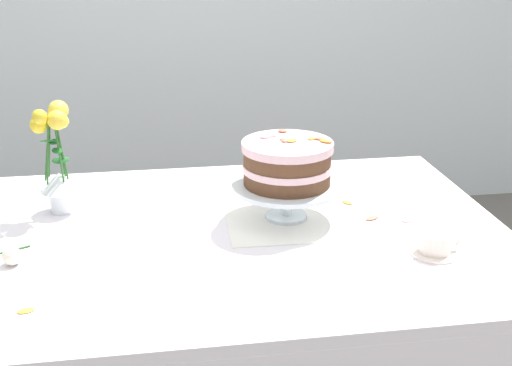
{
  "coord_description": "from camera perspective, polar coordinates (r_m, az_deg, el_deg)",
  "views": [
    {
      "loc": [
        -0.18,
        -1.53,
        1.45
      ],
      "look_at": [
        0.06,
        0.02,
        0.86
      ],
      "focal_mm": 46.42,
      "sensor_mm": 36.0,
      "label": 1
    }
  ],
  "objects": [
    {
      "name": "dining_table",
      "position": [
        1.72,
        -1.73,
        -7.15
      ],
      "size": [
        1.4,
        1.0,
        0.74
      ],
      "color": "white",
      "rests_on": "ground"
    },
    {
      "name": "flower_vase",
      "position": [
        1.83,
        -16.8,
        1.92
      ],
      "size": [
        0.11,
        0.11,
        0.3
      ],
      "color": "silver",
      "rests_on": "dining_table"
    },
    {
      "name": "loose_petal_1",
      "position": [
        1.79,
        9.99,
        -2.99
      ],
      "size": [
        0.05,
        0.04,
        0.01
      ],
      "primitive_type": "ellipsoid",
      "rotation": [
        0.0,
        0.0,
        0.48
      ],
      "color": "#E56B51",
      "rests_on": "dining_table"
    },
    {
      "name": "fallen_rose",
      "position": [
        1.62,
        -20.32,
        -5.91
      ],
      "size": [
        0.11,
        0.11,
        0.04
      ],
      "color": "#2D6028",
      "rests_on": "dining_table"
    },
    {
      "name": "cake_stand",
      "position": [
        1.73,
        2.66,
        -0.56
      ],
      "size": [
        0.29,
        0.29,
        0.1
      ],
      "color": "silver",
      "rests_on": "linen_napkin"
    },
    {
      "name": "linen_napkin",
      "position": [
        1.76,
        2.61,
        -3.03
      ],
      "size": [
        0.33,
        0.33,
        0.0
      ],
      "primitive_type": "cube",
      "rotation": [
        0.0,
        0.0,
        -0.02
      ],
      "color": "white",
      "rests_on": "dining_table"
    },
    {
      "name": "teacup",
      "position": [
        1.62,
        15.17,
        -5.17
      ],
      "size": [
        0.12,
        0.11,
        0.05
      ],
      "color": "silver",
      "rests_on": "dining_table"
    },
    {
      "name": "loose_petal_2",
      "position": [
        1.79,
        12.87,
        -3.17
      ],
      "size": [
        0.04,
        0.04,
        0.0
      ],
      "primitive_type": "ellipsoid",
      "rotation": [
        0.0,
        0.0,
        2.19
      ],
      "color": "pink",
      "rests_on": "dining_table"
    },
    {
      "name": "loose_petal_3",
      "position": [
        1.88,
        7.87,
        -1.67
      ],
      "size": [
        0.04,
        0.04,
        0.0
      ],
      "primitive_type": "ellipsoid",
      "rotation": [
        0.0,
        0.0,
        2.16
      ],
      "color": "orange",
      "rests_on": "dining_table"
    },
    {
      "name": "layer_cake",
      "position": [
        1.71,
        2.7,
        1.77
      ],
      "size": [
        0.24,
        0.24,
        0.12
      ],
      "color": "brown",
      "rests_on": "cake_stand"
    },
    {
      "name": "loose_petal_0",
      "position": [
        1.43,
        -19.21,
        -10.33
      ],
      "size": [
        0.04,
        0.03,
        0.0
      ],
      "primitive_type": "ellipsoid",
      "rotation": [
        0.0,
        0.0,
        3.4
      ],
      "color": "yellow",
      "rests_on": "dining_table"
    }
  ]
}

